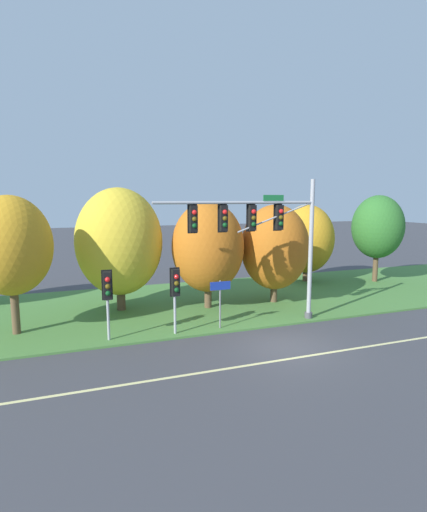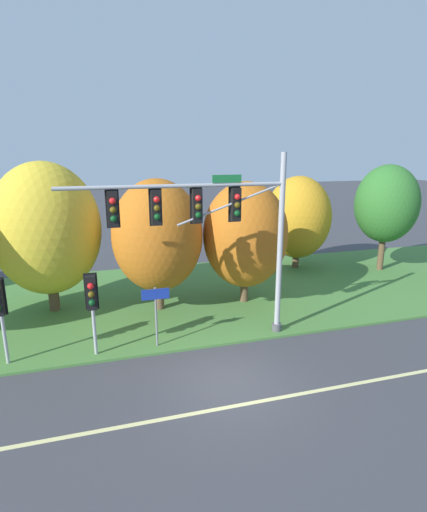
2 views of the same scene
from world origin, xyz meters
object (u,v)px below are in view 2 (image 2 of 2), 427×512
object	(u,v)px
route_sign_post	(156,307)
tree_behind_signpost	(47,229)
tree_mid_verge	(157,236)
tree_right_far	(298,218)
traffic_signal_mast	(213,220)
tree_tall_centre	(245,235)
pedestrian_signal_near_kerb	(92,298)
tree_furthest_back	(387,204)

from	to	relation	value
route_sign_post	tree_behind_signpost	distance (m)	6.79
tree_mid_verge	tree_right_far	size ratio (longest dim) A/B	1.05
tree_mid_verge	tree_right_far	xyz separation A→B (m)	(9.46, 4.49, -0.29)
traffic_signal_mast	tree_tall_centre	distance (m)	4.70
tree_behind_signpost	tree_mid_verge	bearing A→B (deg)	-14.36
route_sign_post	tree_behind_signpost	xyz separation A→B (m)	(-4.07, 4.94, 2.26)
route_sign_post	tree_tall_centre	size ratio (longest dim) A/B	0.40
tree_behind_signpost	tree_mid_verge	distance (m)	4.92
route_sign_post	tree_tall_centre	xyz separation A→B (m)	(4.87, 3.55, 1.75)
tree_mid_verge	tree_tall_centre	size ratio (longest dim) A/B	1.03
pedestrian_signal_near_kerb	tree_furthest_back	xyz separation A→B (m)	(17.30, 6.48, 1.86)
tree_tall_centre	tree_right_far	bearing A→B (deg)	41.47
tree_behind_signpost	tree_right_far	world-z (taller)	tree_behind_signpost
route_sign_post	tree_right_far	world-z (taller)	tree_right_far
pedestrian_signal_near_kerb	tree_tall_centre	distance (m)	8.11
tree_right_far	tree_furthest_back	distance (m)	5.34
traffic_signal_mast	route_sign_post	size ratio (longest dim) A/B	3.57
pedestrian_signal_near_kerb	route_sign_post	bearing A→B (deg)	4.60
tree_right_far	traffic_signal_mast	bearing A→B (deg)	-133.91
tree_tall_centre	tree_furthest_back	xyz separation A→B (m)	(10.18, 2.75, 0.78)
traffic_signal_mast	tree_furthest_back	bearing A→B (deg)	26.29
tree_mid_verge	pedestrian_signal_near_kerb	bearing A→B (deg)	-126.97
pedestrian_signal_near_kerb	tree_furthest_back	distance (m)	18.57
tree_behind_signpost	tree_furthest_back	bearing A→B (deg)	4.06
route_sign_post	tree_tall_centre	distance (m)	6.28
tree_mid_verge	tree_tall_centre	bearing A→B (deg)	-2.38
tree_tall_centre	tree_furthest_back	world-z (taller)	tree_furthest_back
tree_mid_verge	tree_tall_centre	distance (m)	4.19
tree_right_far	pedestrian_signal_near_kerb	bearing A→B (deg)	-145.89
tree_right_far	tree_mid_verge	bearing A→B (deg)	-154.60
tree_mid_verge	tree_tall_centre	xyz separation A→B (m)	(4.18, -0.17, -0.17)
route_sign_post	tree_tall_centre	world-z (taller)	tree_tall_centre
tree_tall_centre	tree_right_far	distance (m)	7.05
tree_behind_signpost	tree_furthest_back	size ratio (longest dim) A/B	1.05
pedestrian_signal_near_kerb	tree_mid_verge	bearing A→B (deg)	53.03
traffic_signal_mast	tree_right_far	distance (m)	11.58
route_sign_post	tree_right_far	xyz separation A→B (m)	(10.15, 8.22, 1.63)
pedestrian_signal_near_kerb	tree_mid_verge	xyz separation A→B (m)	(2.94, 3.91, 1.25)
traffic_signal_mast	tree_furthest_back	size ratio (longest dim) A/B	1.29
tree_right_far	tree_behind_signpost	bearing A→B (deg)	-167.04
traffic_signal_mast	tree_right_far	size ratio (longest dim) A/B	1.45
traffic_signal_mast	tree_mid_verge	xyz separation A→B (m)	(-1.50, 3.78, -1.24)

